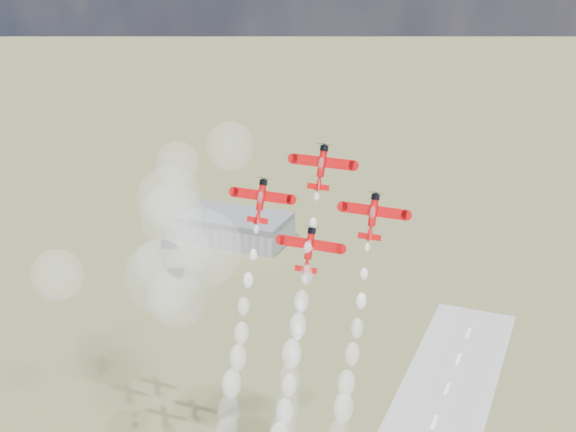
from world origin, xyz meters
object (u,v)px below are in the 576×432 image
(hangar, at_px, (236,227))
(plane_slot, at_px, (309,249))
(plane_left, at_px, (261,200))
(plane_right, at_px, (373,215))
(plane_lead, at_px, (322,166))

(hangar, distance_m, plane_slot, 223.85)
(hangar, relative_size, plane_left, 3.82)
(plane_slot, bearing_deg, plane_right, 15.70)
(plane_lead, distance_m, plane_slot, 16.83)
(plane_left, relative_size, plane_slot, 1.00)
(plane_left, bearing_deg, plane_right, 0.00)
(plane_right, bearing_deg, hangar, 123.10)
(plane_lead, relative_size, plane_left, 1.00)
(hangar, height_order, plane_slot, plane_slot)
(hangar, distance_m, plane_right, 229.81)
(plane_lead, distance_m, plane_left, 14.68)
(plane_right, bearing_deg, plane_slot, -164.30)
(plane_left, height_order, plane_slot, plane_left)
(hangar, height_order, plane_left, plane_left)
(hangar, bearing_deg, plane_lead, -59.21)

